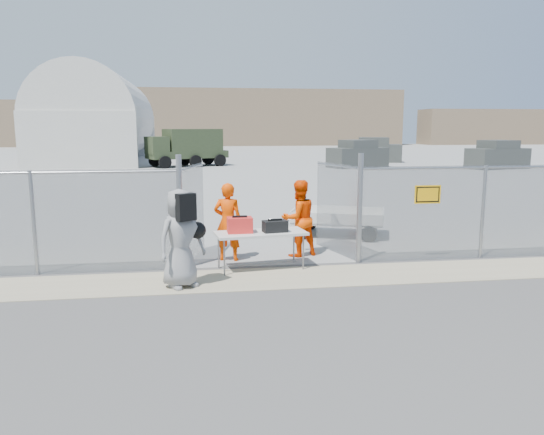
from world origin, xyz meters
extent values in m
plane|color=#3E3D3D|center=(0.00, 0.00, 0.00)|extent=(160.00, 160.00, 0.00)
cube|color=gray|center=(0.00, 42.00, 0.01)|extent=(160.00, 80.00, 0.01)
cube|color=tan|center=(0.00, 1.00, 0.01)|extent=(44.00, 1.60, 0.01)
cube|color=red|center=(-0.74, 1.75, 1.00)|extent=(0.54, 0.37, 0.33)
cube|color=black|center=(0.02, 1.72, 0.96)|extent=(0.56, 0.38, 0.25)
imported|color=#FF4500|center=(-0.94, 2.62, 0.91)|extent=(0.76, 0.60, 1.82)
imported|color=#FF4500|center=(0.77, 2.83, 0.92)|extent=(1.07, 0.95, 1.84)
imported|color=gray|center=(-1.96, 0.69, 0.96)|extent=(1.12, 1.00, 1.92)
camera|label=1|loc=(-1.67, -9.41, 3.08)|focal=35.00mm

